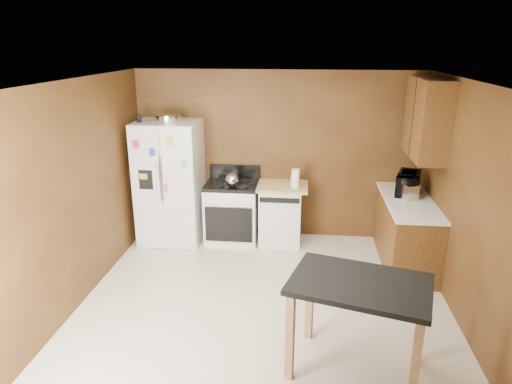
% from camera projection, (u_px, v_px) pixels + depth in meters
% --- Properties ---
extents(floor, '(4.50, 4.50, 0.00)m').
position_uv_depth(floor, '(262.00, 313.00, 5.08)').
color(floor, beige).
rests_on(floor, ground).
extents(ceiling, '(4.50, 4.50, 0.00)m').
position_uv_depth(ceiling, '(264.00, 83.00, 4.29)').
color(ceiling, white).
rests_on(ceiling, ground).
extents(wall_back, '(4.20, 0.00, 4.20)m').
position_uv_depth(wall_back, '(277.00, 156.00, 6.81)').
color(wall_back, brown).
rests_on(wall_back, ground).
extents(wall_front, '(4.20, 0.00, 4.20)m').
position_uv_depth(wall_front, '(226.00, 346.00, 2.56)').
color(wall_front, brown).
rests_on(wall_front, ground).
extents(wall_left, '(0.00, 4.50, 4.50)m').
position_uv_depth(wall_left, '(69.00, 200.00, 4.90)').
color(wall_left, brown).
rests_on(wall_left, ground).
extents(wall_right, '(0.00, 4.50, 4.50)m').
position_uv_depth(wall_right, '(476.00, 216.00, 4.47)').
color(wall_right, brown).
rests_on(wall_right, ground).
extents(roasting_pan, '(0.37, 0.37, 0.09)m').
position_uv_depth(roasting_pan, '(169.00, 118.00, 6.47)').
color(roasting_pan, silver).
rests_on(roasting_pan, refrigerator).
extents(pen_cup, '(0.07, 0.07, 0.11)m').
position_uv_depth(pen_cup, '(139.00, 118.00, 6.36)').
color(pen_cup, black).
rests_on(pen_cup, refrigerator).
extents(kettle, '(0.19, 0.19, 0.19)m').
position_uv_depth(kettle, '(232.00, 180.00, 6.49)').
color(kettle, silver).
rests_on(kettle, gas_range).
extents(paper_towel, '(0.14, 0.14, 0.27)m').
position_uv_depth(paper_towel, '(295.00, 179.00, 6.46)').
color(paper_towel, white).
rests_on(paper_towel, dishwasher).
extents(green_canister, '(0.13, 0.13, 0.11)m').
position_uv_depth(green_canister, '(294.00, 180.00, 6.65)').
color(green_canister, '#43AF68').
rests_on(green_canister, dishwasher).
extents(toaster, '(0.27, 0.32, 0.20)m').
position_uv_depth(toaster, '(407.00, 191.00, 6.01)').
color(toaster, silver).
rests_on(toaster, right_cabinets).
extents(microwave, '(0.48, 0.58, 0.27)m').
position_uv_depth(microwave, '(408.00, 184.00, 6.16)').
color(microwave, black).
rests_on(microwave, right_cabinets).
extents(refrigerator, '(0.90, 0.80, 1.80)m').
position_uv_depth(refrigerator, '(170.00, 182.00, 6.71)').
color(refrigerator, white).
rests_on(refrigerator, ground).
extents(gas_range, '(0.76, 0.68, 1.10)m').
position_uv_depth(gas_range, '(232.00, 211.00, 6.81)').
color(gas_range, white).
rests_on(gas_range, ground).
extents(dishwasher, '(0.78, 0.63, 0.89)m').
position_uv_depth(dishwasher, '(280.00, 213.00, 6.77)').
color(dishwasher, white).
rests_on(dishwasher, ground).
extents(right_cabinets, '(0.63, 1.58, 2.45)m').
position_uv_depth(right_cabinets, '(412.00, 199.00, 6.00)').
color(right_cabinets, brown).
rests_on(right_cabinets, ground).
extents(island, '(1.35, 1.08, 0.91)m').
position_uv_depth(island, '(359.00, 297.00, 3.97)').
color(island, black).
rests_on(island, ground).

